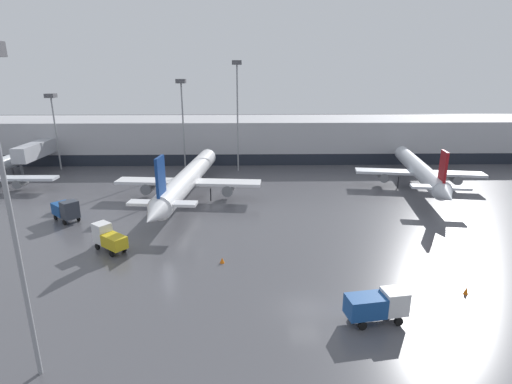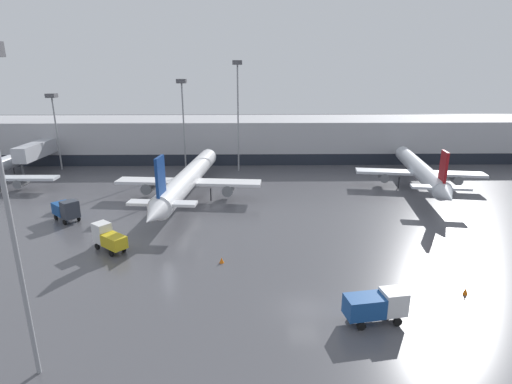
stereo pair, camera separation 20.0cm
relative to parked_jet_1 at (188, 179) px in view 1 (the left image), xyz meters
The scene contains 12 objects.
ground_plane 34.17m from the parked_jet_1, 65.62° to the right, with size 320.00×320.00×0.00m, color #4C4C51.
terminal_building 33.94m from the parked_jet_1, 65.87° to the left, with size 160.00×28.14×9.00m.
parked_jet_1 is the anchor object (origin of this frame).
parked_jet_2 39.04m from the parked_jet_1, ahead, with size 21.39×34.77×8.69m.
service_truck_0 19.97m from the parked_jet_1, 108.49° to the right, with size 4.55×4.19×2.97m.
service_truck_1 38.16m from the parked_jet_1, 59.27° to the right, with size 5.11×2.52×2.65m.
service_truck_2 17.82m from the parked_jet_1, 147.94° to the right, with size 4.56×4.44×2.99m.
traffic_cone_0 40.96m from the parked_jet_1, 45.00° to the right, with size 0.46×0.46×0.76m.
traffic_cone_1 23.37m from the parked_jet_1, 73.64° to the right, with size 0.50×0.50×0.61m.
apron_light_mast_0 36.42m from the parked_jet_1, 145.06° to the left, with size 1.80×1.80×15.14m.
apron_light_mast_2 22.07m from the parked_jet_1, 99.98° to the left, with size 1.80×1.80×17.89m.
apron_light_mast_4 23.91m from the parked_jet_1, 68.23° to the left, with size 1.80×1.80×21.26m.
Camera 1 is at (-4.82, -29.28, 19.31)m, focal length 28.00 mm.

